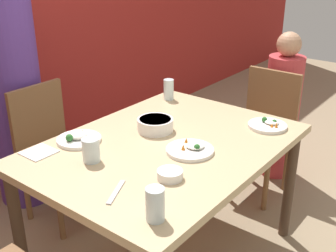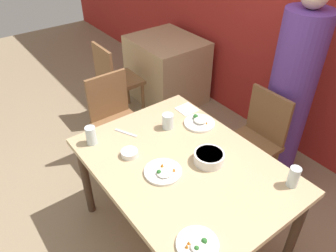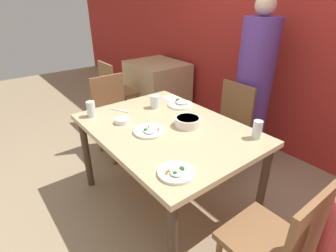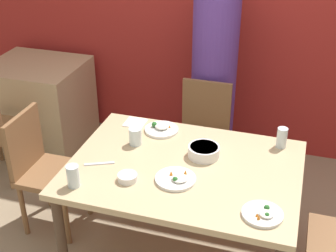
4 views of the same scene
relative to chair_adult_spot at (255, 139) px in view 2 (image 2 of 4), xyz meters
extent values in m
plane|color=#998466|center=(0.08, -0.83, -0.47)|extent=(10.00, 10.00, 0.00)
cube|color=tan|center=(0.08, -0.83, 0.23)|extent=(1.36, 1.00, 0.04)
cylinder|color=#4C3828|center=(-0.53, -1.27, -0.13)|extent=(0.06, 0.06, 0.69)
cylinder|color=#4C3828|center=(-0.53, -0.40, -0.13)|extent=(0.06, 0.06, 0.69)
cylinder|color=#4C3828|center=(0.70, -0.40, -0.13)|extent=(0.06, 0.06, 0.69)
cube|color=brown|center=(0.00, -0.07, -0.04)|extent=(0.40, 0.40, 0.04)
cube|color=brown|center=(0.00, 0.12, 0.18)|extent=(0.38, 0.03, 0.41)
cylinder|color=brown|center=(-0.16, -0.23, -0.27)|extent=(0.04, 0.04, 0.41)
cylinder|color=brown|center=(0.17, -0.23, -0.27)|extent=(0.04, 0.04, 0.41)
cylinder|color=brown|center=(-0.16, 0.10, -0.27)|extent=(0.04, 0.04, 0.41)
cylinder|color=brown|center=(0.17, 0.10, -0.27)|extent=(0.04, 0.04, 0.41)
cube|color=brown|center=(-0.86, -0.77, -0.04)|extent=(0.40, 0.40, 0.04)
cube|color=brown|center=(-1.05, -0.77, 0.18)|extent=(0.03, 0.38, 0.41)
cylinder|color=brown|center=(-0.70, -0.93, -0.27)|extent=(0.04, 0.04, 0.41)
cylinder|color=brown|center=(-0.70, -0.60, -0.27)|extent=(0.04, 0.04, 0.41)
cylinder|color=brown|center=(-1.03, -0.93, -0.27)|extent=(0.04, 0.04, 0.41)
cylinder|color=brown|center=(-1.03, -0.60, -0.27)|extent=(0.04, 0.04, 0.41)
cylinder|color=#5B3893|center=(0.00, 0.35, 0.25)|extent=(0.36, 0.36, 1.45)
cylinder|color=white|center=(0.17, -0.70, 0.29)|extent=(0.19, 0.19, 0.07)
cylinder|color=#BC5123|center=(0.17, -0.70, 0.32)|extent=(0.17, 0.17, 0.01)
cylinder|color=white|center=(0.08, -0.99, 0.26)|extent=(0.23, 0.23, 0.02)
ellipsoid|color=white|center=(0.10, -1.00, 0.28)|extent=(0.09, 0.09, 0.02)
sphere|color=#2D702D|center=(0.09, -1.02, 0.29)|extent=(0.03, 0.03, 0.03)
cone|color=orange|center=(0.12, -0.94, 0.29)|extent=(0.02, 0.02, 0.03)
cone|color=orange|center=(0.04, -0.97, 0.29)|extent=(0.02, 0.02, 0.03)
cylinder|color=white|center=(0.58, -1.15, 0.26)|extent=(0.21, 0.21, 0.02)
ellipsoid|color=white|center=(0.60, -1.16, 0.28)|extent=(0.07, 0.07, 0.02)
cone|color=orange|center=(0.57, -1.21, 0.29)|extent=(0.02, 0.02, 0.03)
cone|color=orange|center=(0.56, -1.19, 0.28)|extent=(0.02, 0.02, 0.02)
sphere|color=#2D702D|center=(0.60, -1.12, 0.29)|extent=(0.03, 0.03, 0.03)
sphere|color=#2D702D|center=(0.60, -1.18, 0.29)|extent=(0.03, 0.03, 0.03)
cylinder|color=white|center=(-0.17, -0.48, 0.26)|extent=(0.23, 0.23, 0.02)
ellipsoid|color=white|center=(-0.17, -0.47, 0.29)|extent=(0.09, 0.09, 0.03)
cone|color=orange|center=(-0.12, -0.45, 0.28)|extent=(0.01, 0.01, 0.02)
sphere|color=#2D702D|center=(-0.23, -0.47, 0.29)|extent=(0.04, 0.04, 0.04)
cylinder|color=white|center=(-0.18, -1.07, 0.27)|extent=(0.11, 0.11, 0.04)
cylinder|color=white|center=(-0.18, -1.07, 0.29)|extent=(0.10, 0.10, 0.01)
cylinder|color=silver|center=(-0.28, -0.68, 0.31)|extent=(0.08, 0.08, 0.11)
cylinder|color=silver|center=(0.61, -0.45, 0.32)|extent=(0.07, 0.07, 0.13)
cylinder|color=silver|center=(-0.45, -1.20, 0.32)|extent=(0.07, 0.07, 0.13)
cube|color=white|center=(-0.38, -0.42, 0.26)|extent=(0.14, 0.14, 0.01)
cube|color=silver|center=(-0.40, -0.96, 0.26)|extent=(0.17, 0.10, 0.01)
cube|color=tan|center=(-1.59, 0.28, -0.10)|extent=(0.82, 0.70, 0.75)
cube|color=brown|center=(-1.59, -0.34, -0.04)|extent=(0.40, 0.40, 0.04)
cube|color=brown|center=(-1.59, -0.52, 0.18)|extent=(0.38, 0.03, 0.41)
cylinder|color=brown|center=(-1.43, -0.17, -0.27)|extent=(0.04, 0.04, 0.41)
cylinder|color=brown|center=(-1.76, -0.17, -0.27)|extent=(0.04, 0.04, 0.41)
cylinder|color=brown|center=(-1.43, -0.50, -0.27)|extent=(0.04, 0.04, 0.41)
cylinder|color=brown|center=(-1.76, -0.50, -0.27)|extent=(0.04, 0.04, 0.41)
camera|label=1|loc=(-1.42, -2.02, 1.17)|focal=45.00mm
camera|label=2|loc=(1.25, -1.83, 1.67)|focal=35.00mm
camera|label=3|loc=(1.49, -1.92, 1.15)|focal=28.00mm
camera|label=4|loc=(0.67, -3.05, 1.80)|focal=50.00mm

